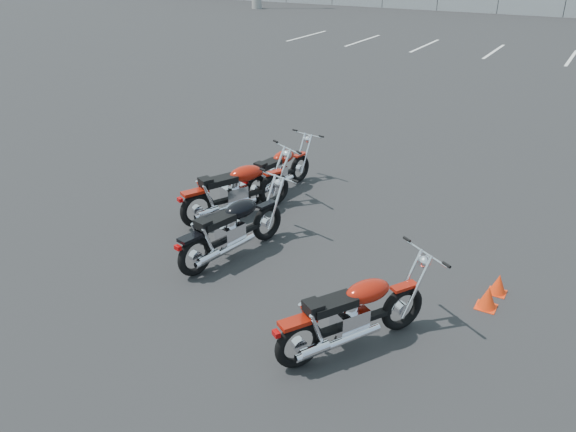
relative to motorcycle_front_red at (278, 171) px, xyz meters
The scene contains 9 objects.
ground 2.82m from the motorcycle_front_red, 66.02° to the right, with size 120.00×120.00×0.00m, color black.
motorcycle_front_red is the anchor object (origin of this frame).
motorcycle_second_black 2.42m from the motorcycle_front_red, 74.35° to the right, with size 0.86×2.01×0.99m.
motorcycle_third_red 1.21m from the motorcycle_front_red, 93.11° to the right, with size 1.28×2.04×1.03m.
motorcycle_rear_red 4.46m from the motorcycle_front_red, 48.37° to the right, with size 1.38×1.88×0.98m.
training_cone_near 4.38m from the motorcycle_front_red, 18.64° to the right, with size 0.22×0.22×0.27m.
training_cone_far 4.48m from the motorcycle_front_red, 23.72° to the right, with size 0.25×0.25×0.29m.
chainlink_fence 32.47m from the motorcycle_front_red, 88.00° to the left, with size 80.06×0.06×1.80m.
parking_line_stripes 17.51m from the motorcycle_front_red, 94.48° to the left, with size 15.12×4.00×0.01m.
Camera 1 is at (3.74, -5.48, 4.05)m, focal length 35.00 mm.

